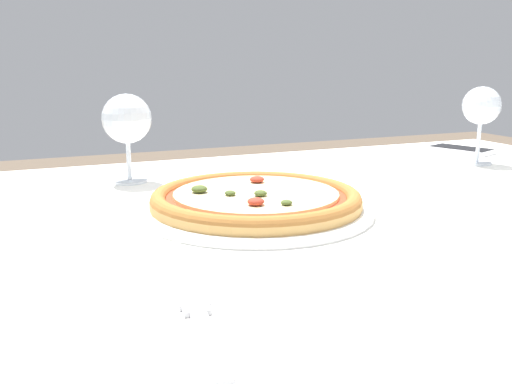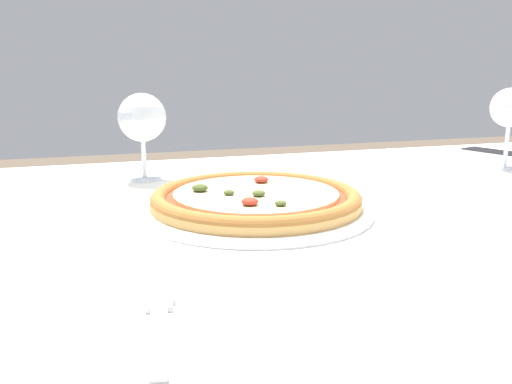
% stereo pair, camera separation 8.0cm
% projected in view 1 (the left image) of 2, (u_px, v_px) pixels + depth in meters
% --- Properties ---
extents(dining_table, '(1.29, 0.96, 0.71)m').
position_uv_depth(dining_table, '(376.00, 253.00, 0.89)').
color(dining_table, '#997047').
rests_on(dining_table, ground_plane).
extents(pizza_plate, '(0.33, 0.33, 0.04)m').
position_uv_depth(pizza_plate, '(256.00, 201.00, 0.80)').
color(pizza_plate, white).
rests_on(pizza_plate, dining_table).
extents(fork, '(0.04, 0.17, 0.00)m').
position_uv_depth(fork, '(202.00, 325.00, 0.46)').
color(fork, silver).
rests_on(fork, dining_table).
extents(wine_glass_far_left, '(0.09, 0.09, 0.15)m').
position_uv_depth(wine_glass_far_left, '(127.00, 120.00, 0.98)').
color(wine_glass_far_left, silver).
rests_on(wine_glass_far_left, dining_table).
extents(wine_glass_far_right, '(0.08, 0.08, 0.16)m').
position_uv_depth(wine_glass_far_right, '(481.00, 108.00, 1.16)').
color(wine_glass_far_right, silver).
rests_on(wine_glass_far_right, dining_table).
extents(cell_phone, '(0.12, 0.16, 0.01)m').
position_uv_depth(cell_phone, '(461.00, 150.00, 1.33)').
color(cell_phone, white).
rests_on(cell_phone, dining_table).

